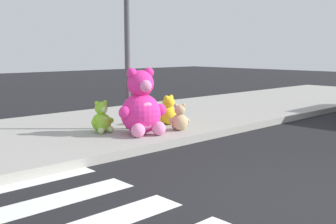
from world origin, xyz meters
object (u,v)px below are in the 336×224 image
(plush_pink_large, at_px, (142,108))
(plush_lime, at_px, (102,120))
(plush_yellow, at_px, (168,113))
(plush_tan, at_px, (180,119))
(sign_pole, at_px, (127,46))

(plush_pink_large, relative_size, plush_lime, 2.03)
(plush_pink_large, bearing_deg, plush_yellow, 21.00)
(plush_lime, distance_m, plush_yellow, 1.58)
(plush_tan, bearing_deg, plush_lime, 144.97)
(plush_lime, bearing_deg, plush_tan, -35.03)
(plush_lime, distance_m, plush_tan, 1.56)
(sign_pole, distance_m, plush_tan, 1.82)
(plush_tan, bearing_deg, sign_pole, 129.11)
(plush_pink_large, distance_m, plush_tan, 0.88)
(sign_pole, xyz_separation_m, plush_tan, (0.67, -0.83, -1.48))
(sign_pole, height_order, plush_pink_large, sign_pole)
(plush_lime, bearing_deg, plush_pink_large, -53.73)
(plush_pink_large, height_order, plush_tan, plush_pink_large)
(plush_pink_large, distance_m, plush_lime, 0.85)
(plush_pink_large, xyz_separation_m, plush_tan, (0.79, -0.24, -0.29))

